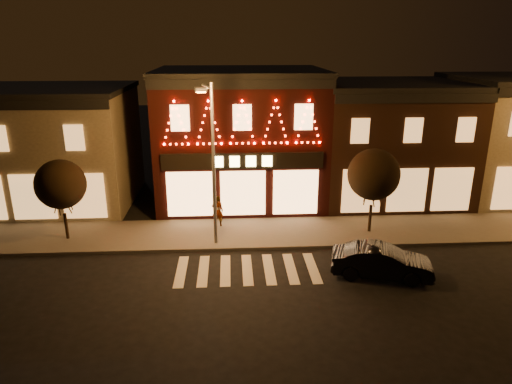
{
  "coord_description": "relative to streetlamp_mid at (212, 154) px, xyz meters",
  "views": [
    {
      "loc": [
        -0.69,
        -14.9,
        10.02
      ],
      "look_at": [
        0.4,
        4.0,
        3.73
      ],
      "focal_mm": 32.43,
      "sensor_mm": 36.0,
      "label": 1
    }
  ],
  "objects": [
    {
      "name": "ground",
      "position": [
        1.55,
        -6.49,
        -4.84
      ],
      "size": [
        120.0,
        120.0,
        0.0
      ],
      "primitive_type": "plane",
      "color": "black",
      "rests_on": "ground"
    },
    {
      "name": "sidewalk_far",
      "position": [
        3.55,
        1.51,
        -4.76
      ],
      "size": [
        44.0,
        4.0,
        0.15
      ],
      "primitive_type": "cube",
      "color": "#47423D",
      "rests_on": "ground"
    },
    {
      "name": "building_left",
      "position": [
        -11.45,
        7.5,
        -1.18
      ],
      "size": [
        12.2,
        8.28,
        7.3
      ],
      "color": "#675C49",
      "rests_on": "ground"
    },
    {
      "name": "building_pulp",
      "position": [
        1.55,
        7.48,
        -0.67
      ],
      "size": [
        10.2,
        8.34,
        8.3
      ],
      "color": "black",
      "rests_on": "ground"
    },
    {
      "name": "building_right_a",
      "position": [
        11.05,
        7.5,
        -1.07
      ],
      "size": [
        9.2,
        8.28,
        7.5
      ],
      "color": "#341C12",
      "rests_on": "ground"
    },
    {
      "name": "streetlamp_mid",
      "position": [
        0.0,
        0.0,
        0.0
      ],
      "size": [
        0.75,
        1.83,
        7.99
      ],
      "rotation": [
        0.0,
        0.0,
        0.25
      ],
      "color": "#59595E",
      "rests_on": "sidewalk_far"
    },
    {
      "name": "tree_left",
      "position": [
        -7.66,
        1.22,
        -1.75
      ],
      "size": [
        2.51,
        2.51,
        4.2
      ],
      "rotation": [
        0.0,
        0.0,
        -0.14
      ],
      "color": "black",
      "rests_on": "sidewalk_far"
    },
    {
      "name": "tree_right",
      "position": [
        8.3,
        1.27,
        -1.52
      ],
      "size": [
        2.71,
        2.71,
        4.53
      ],
      "rotation": [
        0.0,
        0.0,
        -0.06
      ],
      "color": "black",
      "rests_on": "sidewalk_far"
    },
    {
      "name": "dark_sedan",
      "position": [
        7.43,
        -3.45,
        -4.12
      ],
      "size": [
        4.59,
        2.55,
        1.43
      ],
      "primitive_type": "imported",
      "rotation": [
        0.0,
        0.0,
        1.32
      ],
      "color": "black",
      "rests_on": "ground"
    },
    {
      "name": "pedestrian",
      "position": [
        0.11,
        2.5,
        -3.81
      ],
      "size": [
        0.67,
        0.47,
        1.75
      ],
      "primitive_type": "imported",
      "rotation": [
        0.0,
        0.0,
        3.06
      ],
      "color": "gray",
      "rests_on": "sidewalk_far"
    }
  ]
}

